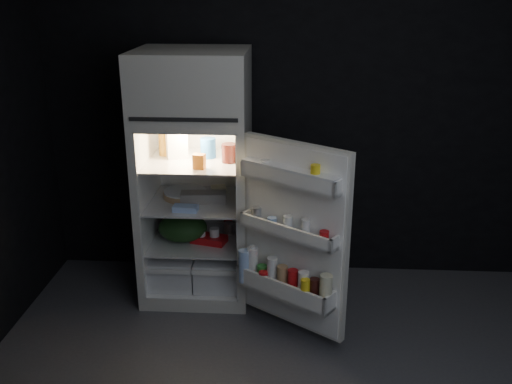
# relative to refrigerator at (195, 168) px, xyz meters

# --- Properties ---
(wall_back) EXTENTS (4.00, 0.00, 2.70)m
(wall_back) POSITION_rel_refrigerator_xyz_m (0.82, 0.38, 0.39)
(wall_back) COLOR black
(wall_back) RESTS_ON ground
(refrigerator) EXTENTS (0.76, 0.71, 1.78)m
(refrigerator) POSITION_rel_refrigerator_xyz_m (0.00, 0.00, 0.00)
(refrigerator) COLOR silver
(refrigerator) RESTS_ON ground
(fridge_door) EXTENTS (0.70, 0.57, 1.22)m
(fridge_door) POSITION_rel_refrigerator_xyz_m (0.69, -0.59, -0.28)
(fridge_door) COLOR silver
(fridge_door) RESTS_ON ground
(milk_jug) EXTENTS (0.18, 0.18, 0.24)m
(milk_jug) POSITION_rel_refrigerator_xyz_m (-0.13, 0.03, 0.19)
(milk_jug) COLOR white
(milk_jug) RESTS_ON refrigerator
(mayo_jar) EXTENTS (0.14, 0.14, 0.14)m
(mayo_jar) POSITION_rel_refrigerator_xyz_m (0.09, 0.03, 0.14)
(mayo_jar) COLOR #1F59A9
(mayo_jar) RESTS_ON refrigerator
(jam_jar) EXTENTS (0.11, 0.11, 0.13)m
(jam_jar) POSITION_rel_refrigerator_xyz_m (0.25, -0.07, 0.14)
(jam_jar) COLOR black
(jam_jar) RESTS_ON refrigerator
(amber_bottle) EXTENTS (0.09, 0.09, 0.22)m
(amber_bottle) POSITION_rel_refrigerator_xyz_m (-0.23, 0.07, 0.18)
(amber_bottle) COLOR #BC7B1E
(amber_bottle) RESTS_ON refrigerator
(small_carton) EXTENTS (0.09, 0.07, 0.10)m
(small_carton) POSITION_rel_refrigerator_xyz_m (0.07, -0.23, 0.12)
(small_carton) COLOR #C96517
(small_carton) RESTS_ON refrigerator
(egg_carton) EXTENTS (0.33, 0.15, 0.07)m
(egg_carton) POSITION_rel_refrigerator_xyz_m (0.06, -0.07, -0.19)
(egg_carton) COLOR gray
(egg_carton) RESTS_ON refrigerator
(pie) EXTENTS (0.37, 0.37, 0.04)m
(pie) POSITION_rel_refrigerator_xyz_m (-0.09, 0.02, -0.21)
(pie) COLOR #A58157
(pie) RESTS_ON refrigerator
(flat_package) EXTENTS (0.17, 0.09, 0.04)m
(flat_package) POSITION_rel_refrigerator_xyz_m (-0.04, -0.25, -0.21)
(flat_package) COLOR #96B6E8
(flat_package) RESTS_ON refrigerator
(wrapped_pkg) EXTENTS (0.13, 0.11, 0.05)m
(wrapped_pkg) POSITION_rel_refrigerator_xyz_m (0.15, 0.12, -0.20)
(wrapped_pkg) COLOR beige
(wrapped_pkg) RESTS_ON refrigerator
(produce_bag) EXTENTS (0.44, 0.41, 0.20)m
(produce_bag) POSITION_rel_refrigerator_xyz_m (-0.10, -0.07, -0.43)
(produce_bag) COLOR #193815
(produce_bag) RESTS_ON refrigerator
(yogurt_tray) EXTENTS (0.27, 0.19, 0.05)m
(yogurt_tray) POSITION_rel_refrigerator_xyz_m (0.10, -0.10, -0.50)
(yogurt_tray) COLOR #B40F13
(yogurt_tray) RESTS_ON refrigerator
(small_can_red) EXTENTS (0.07, 0.07, 0.09)m
(small_can_red) POSITION_rel_refrigerator_xyz_m (0.21, 0.12, -0.48)
(small_can_red) COLOR #B40F13
(small_can_red) RESTS_ON refrigerator
(small_can_silver) EXTENTS (0.08, 0.08, 0.09)m
(small_can_silver) POSITION_rel_refrigerator_xyz_m (0.22, 0.05, -0.48)
(small_can_silver) COLOR silver
(small_can_silver) RESTS_ON refrigerator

